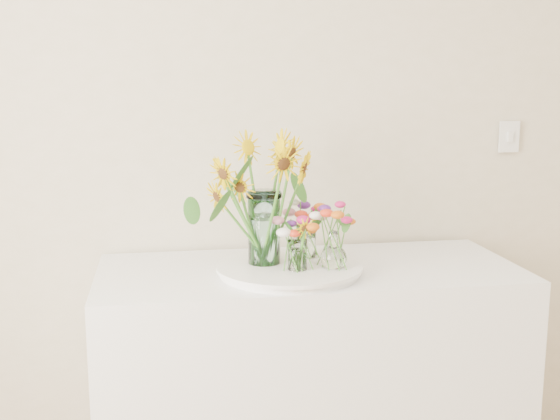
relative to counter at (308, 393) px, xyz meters
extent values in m
cube|color=white|center=(0.00, 0.00, 0.00)|extent=(1.40, 0.60, 0.90)
cylinder|color=white|center=(-0.08, -0.07, 0.46)|extent=(0.45, 0.45, 0.02)
cylinder|color=#B2EAE3|center=(-0.16, -0.03, 0.60)|extent=(0.11, 0.11, 0.24)
cylinder|color=white|center=(-0.07, -0.13, 0.53)|extent=(0.07, 0.07, 0.10)
cylinder|color=white|center=(-0.01, 0.03, 0.53)|extent=(0.08, 0.08, 0.12)
camera|label=1|loc=(-0.48, -2.22, 1.07)|focal=45.00mm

